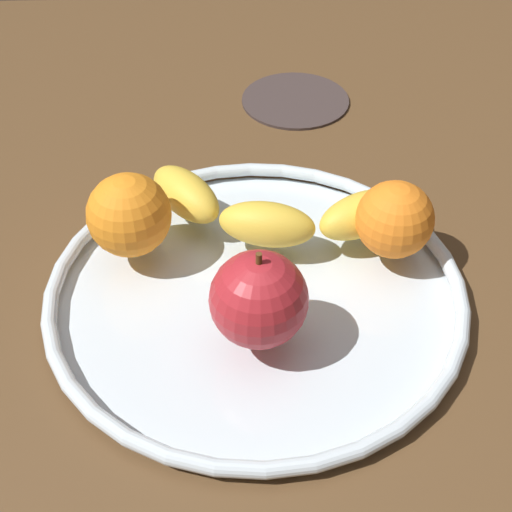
{
  "coord_description": "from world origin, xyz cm",
  "views": [
    {
      "loc": [
        -1.56,
        -41.34,
        42.88
      ],
      "look_at": [
        0.0,
        0.0,
        4.8
      ],
      "focal_mm": 52.27,
      "sensor_mm": 36.0,
      "label": 1
    }
  ],
  "objects": [
    {
      "name": "orange_front_right",
      "position": [
        -9.94,
        4.77,
        5.21
      ],
      "size": [
        6.81,
        6.81,
        6.81
      ],
      "primitive_type": "sphere",
      "color": "orange",
      "rests_on": "fruit_bowl"
    },
    {
      "name": "apple",
      "position": [
        0.32,
        -5.09,
        5.34
      ],
      "size": [
        7.08,
        7.08,
        7.88
      ],
      "color": "#B5252E",
      "rests_on": "fruit_bowl"
    },
    {
      "name": "banana",
      "position": [
        1.9,
        6.79,
        3.67
      ],
      "size": [
        23.32,
        11.27,
        3.74
      ],
      "rotation": [
        0.0,
        0.0,
        -0.22
      ],
      "color": "yellow",
      "rests_on": "fruit_bowl"
    },
    {
      "name": "ground_plane",
      "position": [
        0.0,
        0.0,
        -2.0
      ],
      "size": [
        115.47,
        115.47,
        4.0
      ],
      "primitive_type": "cube",
      "color": "brown"
    },
    {
      "name": "fruit_bowl",
      "position": [
        0.0,
        0.0,
        0.92
      ],
      "size": [
        33.29,
        33.29,
        1.8
      ],
      "color": "silver",
      "rests_on": "ground_plane"
    },
    {
      "name": "ambient_coaster",
      "position": [
        5.47,
        30.16,
        0.3
      ],
      "size": [
        11.78,
        11.78,
        0.6
      ],
      "primitive_type": "cylinder",
      "color": "#3D312F",
      "rests_on": "ground_plane"
    },
    {
      "name": "orange_front_left",
      "position": [
        11.19,
        3.73,
        4.94
      ],
      "size": [
        6.29,
        6.29,
        6.29
      ],
      "primitive_type": "sphere",
      "color": "orange",
      "rests_on": "fruit_bowl"
    }
  ]
}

